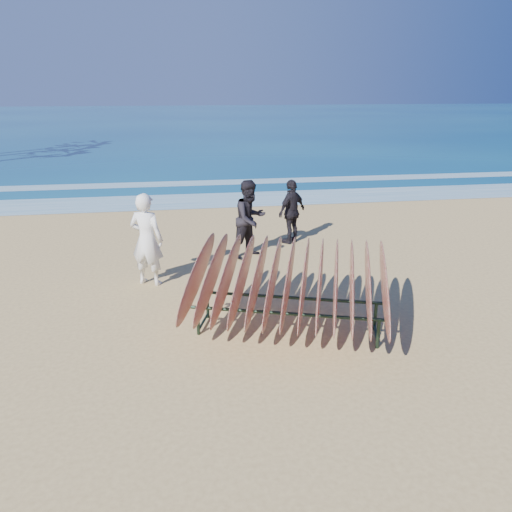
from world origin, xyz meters
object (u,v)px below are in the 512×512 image
object	(u,v)px
person_white	(147,240)
person_dark_b	(292,212)
person_dark_a	(250,219)
surfboard_rack	(288,281)

from	to	relation	value
person_white	person_dark_b	bearing A→B (deg)	-121.85
person_dark_a	person_dark_b	bearing A→B (deg)	3.27
person_dark_a	surfboard_rack	bearing A→B (deg)	-123.20
person_dark_a	person_dark_b	xyz separation A→B (m)	(1.25, 0.94, -0.09)
surfboard_rack	person_white	distance (m)	3.57
person_white	person_dark_b	xyz separation A→B (m)	(3.63, 2.39, -0.13)
surfboard_rack	person_dark_b	world-z (taller)	person_dark_b
person_dark_a	person_dark_b	world-z (taller)	person_dark_a
surfboard_rack	person_dark_a	xyz separation A→B (m)	(-0.03, 4.08, 0.00)
surfboard_rack	person_white	world-z (taller)	person_white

